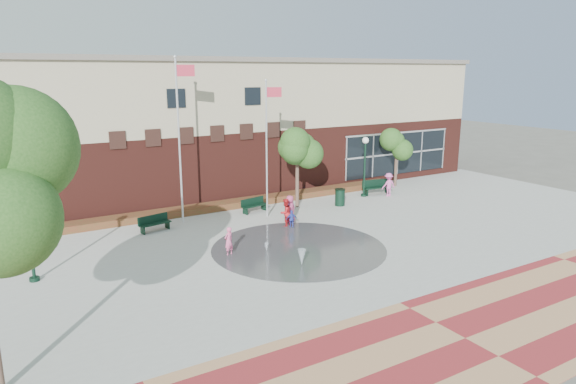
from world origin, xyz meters
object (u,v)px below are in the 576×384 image
trash_can (340,197)px  child_splash (229,241)px  flagpole_right (267,142)px  bench_left (155,226)px  flagpole_left (180,132)px

trash_can → child_splash: 10.81m
flagpole_right → bench_left: (-6.54, 0.61, -4.14)m
flagpole_right → trash_can: size_ratio=7.25×
flagpole_right → bench_left: flagpole_right is taller
flagpole_left → flagpole_right: bearing=-1.5°
trash_can → child_splash: child_splash is taller
flagpole_left → flagpole_right: 4.90m
trash_can → bench_left: bearing=176.2°
bench_left → child_splash: size_ratio=1.33×
flagpole_left → bench_left: size_ratio=5.07×
flagpole_right → child_splash: bearing=-120.2°
bench_left → child_splash: child_splash is taller
flagpole_right → child_splash: size_ratio=5.81×
bench_left → child_splash: (1.86, -5.35, 0.40)m
flagpole_left → child_splash: (-0.03, -6.13, -4.42)m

